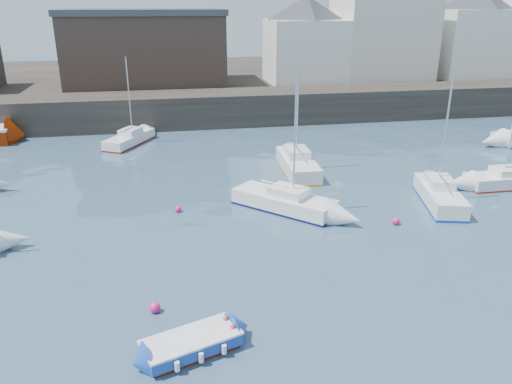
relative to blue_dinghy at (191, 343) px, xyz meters
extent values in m
plane|color=#2D4760|center=(4.22, -1.36, -0.35)|extent=(220.00, 220.00, 0.00)
cube|color=#28231E|center=(4.22, 33.64, 1.15)|extent=(90.00, 5.00, 3.00)
cube|color=#28231E|center=(4.22, 51.64, 1.05)|extent=(90.00, 32.00, 2.80)
cube|color=beige|center=(24.22, 40.64, 6.95)|extent=(10.00, 8.00, 9.00)
cube|color=white|center=(35.22, 40.14, 6.20)|extent=(9.00, 7.00, 7.50)
cube|color=white|center=(15.22, 40.14, 5.70)|extent=(8.00, 7.00, 6.50)
pyramid|color=#3A3D44|center=(15.22, 40.14, 10.18)|extent=(11.14, 11.14, 2.45)
cube|color=#3D2D26|center=(-1.78, 41.64, 5.95)|extent=(16.00, 10.00, 7.00)
cube|color=#3A3D44|center=(-1.78, 41.64, 9.75)|extent=(16.40, 10.40, 0.60)
cube|color=#841F00|center=(0.00, 0.00, -0.27)|extent=(3.20, 2.13, 0.15)
cube|color=#1B47B7|center=(0.00, 0.00, 0.00)|extent=(3.49, 2.37, 0.40)
cube|color=white|center=(0.00, 0.00, 0.24)|extent=(3.56, 2.42, 0.07)
cube|color=white|center=(0.00, 0.00, 0.07)|extent=(2.75, 1.77, 0.37)
cube|color=#CCAE89|center=(0.00, 0.00, 0.16)|extent=(0.54, 0.99, 0.06)
cylinder|color=white|center=(-1.04, 0.47, -0.03)|extent=(0.17, 0.17, 0.32)
cylinder|color=white|center=(-0.52, -1.02, -0.03)|extent=(0.17, 0.17, 0.32)
cylinder|color=white|center=(-0.26, 0.74, -0.03)|extent=(0.17, 0.17, 0.32)
cylinder|color=white|center=(0.26, -0.74, -0.03)|extent=(0.17, 0.17, 0.32)
cylinder|color=white|center=(0.52, 1.02, -0.03)|extent=(0.17, 0.17, 0.32)
cylinder|color=white|center=(1.04, -0.47, -0.03)|extent=(0.17, 0.17, 0.32)
cube|color=white|center=(5.99, 11.48, 0.10)|extent=(5.57, 5.60, 0.90)
cube|color=#0B0F46|center=(5.99, 11.48, -0.29)|extent=(5.63, 5.66, 0.12)
cube|color=white|center=(6.20, 11.27, 0.80)|extent=(2.50, 2.50, 0.50)
cylinder|color=silver|center=(6.41, 11.05, 3.99)|extent=(0.10, 0.10, 6.89)
cube|color=white|center=(15.11, 10.63, 0.15)|extent=(3.08, 5.76, 0.99)
cube|color=#0A3AB3|center=(15.11, 10.63, -0.28)|extent=(3.11, 5.81, 0.13)
cube|color=white|center=(15.18, 10.89, 0.92)|extent=(1.76, 2.19, 0.55)
cylinder|color=silver|center=(15.25, 11.16, 3.80)|extent=(0.11, 0.11, 6.32)
cube|color=white|center=(21.22, 12.52, 0.06)|extent=(5.88, 1.95, 0.81)
cube|color=#991C09|center=(21.22, 12.52, -0.29)|extent=(5.93, 1.96, 0.11)
cube|color=white|center=(20.92, 12.52, 0.69)|extent=(2.07, 1.43, 0.45)
cube|color=white|center=(8.54, 17.89, 0.16)|extent=(2.32, 6.31, 1.02)
cube|color=gold|center=(8.54, 17.89, -0.28)|extent=(2.35, 6.37, 0.14)
cube|color=white|center=(8.56, 18.20, 0.95)|extent=(1.61, 2.25, 0.56)
cylinder|color=silver|center=(8.57, 18.51, 4.24)|extent=(0.11, 0.11, 7.14)
cube|color=white|center=(-3.30, 27.43, 0.06)|extent=(4.14, 5.55, 0.81)
cube|color=#7C1102|center=(-3.30, 27.43, -0.29)|extent=(4.18, 5.61, 0.11)
cube|color=white|center=(-3.17, 27.66, 0.69)|extent=(2.05, 2.28, 0.45)
cylinder|color=silver|center=(-3.04, 27.90, 3.56)|extent=(0.09, 0.09, 6.20)
sphere|color=#FA1885|center=(-1.22, 2.60, -0.35)|extent=(0.42, 0.42, 0.42)
sphere|color=#FA1885|center=(11.36, 8.38, -0.35)|extent=(0.40, 0.40, 0.40)
sphere|color=#FA1885|center=(0.05, 12.24, -0.35)|extent=(0.37, 0.37, 0.37)
camera|label=1|loc=(-0.44, -13.96, 10.71)|focal=35.00mm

